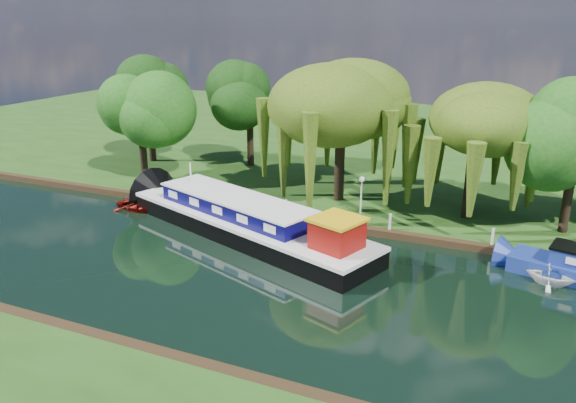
% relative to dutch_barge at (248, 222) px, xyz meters
% --- Properties ---
extents(ground, '(120.00, 120.00, 0.00)m').
position_rel_dutch_barge_xyz_m(ground, '(4.98, -4.87, -0.96)').
color(ground, black).
extents(far_bank, '(120.00, 52.00, 0.45)m').
position_rel_dutch_barge_xyz_m(far_bank, '(4.98, 29.13, -0.73)').
color(far_bank, '#204011').
rests_on(far_bank, ground).
extents(dutch_barge, '(18.61, 10.08, 3.86)m').
position_rel_dutch_barge_xyz_m(dutch_barge, '(0.00, 0.00, 0.00)').
color(dutch_barge, black).
rests_on(dutch_barge, ground).
extents(red_dinghy, '(3.73, 2.87, 0.71)m').
position_rel_dutch_barge_xyz_m(red_dinghy, '(-9.44, 1.32, -0.96)').
color(red_dinghy, maroon).
rests_on(red_dinghy, ground).
extents(white_cruiser, '(2.68, 2.42, 1.23)m').
position_rel_dutch_barge_xyz_m(white_cruiser, '(17.05, 0.31, -0.96)').
color(white_cruiser, silver).
rests_on(white_cruiser, ground).
extents(willow_left, '(7.78, 7.78, 9.32)m').
position_rel_dutch_barge_xyz_m(willow_left, '(3.17, 7.94, 6.26)').
color(willow_left, black).
rests_on(willow_left, far_bank).
extents(willow_right, '(6.39, 6.39, 7.78)m').
position_rel_dutch_barge_xyz_m(willow_right, '(12.07, 7.71, 5.17)').
color(willow_right, black).
rests_on(willow_right, far_bank).
extents(tree_far_left, '(5.09, 5.09, 8.20)m').
position_rel_dutch_barge_xyz_m(tree_far_left, '(-12.96, 6.83, 5.11)').
color(tree_far_left, black).
rests_on(tree_far_left, far_bank).
extents(tree_far_back, '(4.98, 4.98, 8.38)m').
position_rel_dutch_barge_xyz_m(tree_far_back, '(-15.86, 11.83, 5.34)').
color(tree_far_back, black).
rests_on(tree_far_back, far_bank).
extents(tree_far_mid, '(5.02, 5.02, 8.21)m').
position_rel_dutch_barge_xyz_m(tree_far_mid, '(-6.95, 13.87, 5.16)').
color(tree_far_mid, black).
rests_on(tree_far_mid, far_bank).
extents(lamppost, '(0.36, 0.36, 2.56)m').
position_rel_dutch_barge_xyz_m(lamppost, '(5.48, 5.63, 1.46)').
color(lamppost, silver).
rests_on(lamppost, far_bank).
extents(mooring_posts, '(19.16, 0.16, 1.00)m').
position_rel_dutch_barge_xyz_m(mooring_posts, '(4.48, 3.53, -0.01)').
color(mooring_posts, silver).
rests_on(mooring_posts, far_bank).
extents(reeds_near, '(33.70, 1.50, 1.10)m').
position_rel_dutch_barge_xyz_m(reeds_near, '(11.85, -12.45, -0.41)').
color(reeds_near, '#245717').
rests_on(reeds_near, ground).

